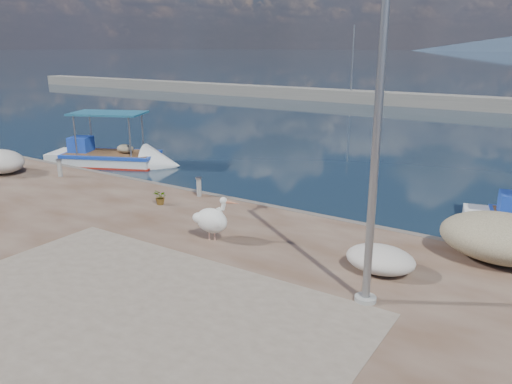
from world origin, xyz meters
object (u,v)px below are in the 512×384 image
Objects in this scene: pelican at (212,220)px; bollard_near at (199,186)px; boat_left at (111,160)px; lamp_post at (377,142)px.

bollard_near is (-2.91, 2.99, -0.21)m from pelican.
boat_left is 4.98× the size of pelican.
pelican is at bearing -45.81° from bollard_near.
pelican is 1.90× the size of bollard_near.
boat_left reaches higher than pelican.
boat_left is at bearing 159.13° from bollard_near.
lamp_post is (4.68, -0.92, 2.72)m from pelican.
lamp_post is (15.58, -6.96, 3.57)m from boat_left.
boat_left is 0.92× the size of lamp_post.
pelican is 5.49m from lamp_post.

